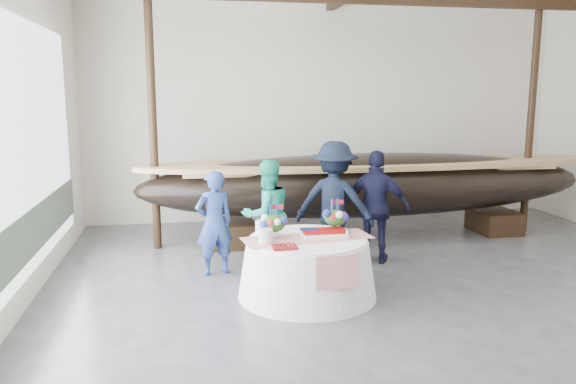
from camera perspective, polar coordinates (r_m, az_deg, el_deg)
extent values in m
cube|color=#3D3D42|center=(6.90, 16.54, -13.10)|extent=(10.00, 12.00, 0.01)
cube|color=silver|center=(12.01, 3.98, 8.05)|extent=(10.00, 0.02, 4.50)
cylinder|color=black|center=(9.73, -13.60, 7.33)|extent=(0.14, 0.14, 4.50)
cylinder|color=black|center=(11.68, 23.47, 7.20)|extent=(0.14, 0.14, 4.50)
cube|color=silver|center=(6.94, -26.91, 3.47)|extent=(0.02, 7.00, 3.20)
cube|color=#596654|center=(7.13, -26.13, -5.34)|extent=(0.02, 7.00, 0.60)
cube|color=black|center=(10.04, -5.62, -4.14)|extent=(0.74, 0.95, 0.42)
cube|color=black|center=(11.60, 20.20, -2.79)|extent=(0.74, 0.95, 0.42)
ellipsoid|color=black|center=(10.39, 8.35, 0.74)|extent=(8.44, 1.69, 1.16)
cube|color=#9E7A4C|center=(10.35, 8.39, 2.47)|extent=(6.75, 1.11, 0.06)
cone|color=white|center=(7.49, 1.96, -7.73)|extent=(1.83, 1.83, 0.76)
cylinder|color=white|center=(7.38, 1.98, -4.86)|extent=(1.55, 1.55, 0.04)
cube|color=red|center=(7.37, 1.98, -4.68)|extent=(1.75, 0.76, 0.01)
cube|color=white|center=(7.46, 3.71, -4.27)|extent=(0.60, 0.40, 0.07)
cylinder|color=white|center=(7.11, -2.29, -4.51)|extent=(0.18, 0.18, 0.18)
cylinder|color=white|center=(7.56, -2.66, -3.61)|extent=(0.18, 0.18, 0.19)
cube|color=maroon|center=(6.90, -0.37, -5.61)|extent=(0.30, 0.24, 0.03)
cone|color=silver|center=(7.37, 6.13, -4.28)|extent=(0.09, 0.09, 0.12)
imported|color=navy|center=(8.33, -7.51, -3.13)|extent=(0.65, 0.52, 1.56)
imported|color=#23B595|center=(8.53, -2.15, -2.32)|extent=(0.98, 0.87, 1.68)
imported|color=black|center=(8.82, 4.75, -1.09)|extent=(1.43, 1.19, 1.93)
imported|color=black|center=(8.92, 8.98, -1.53)|extent=(1.13, 0.87, 1.79)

